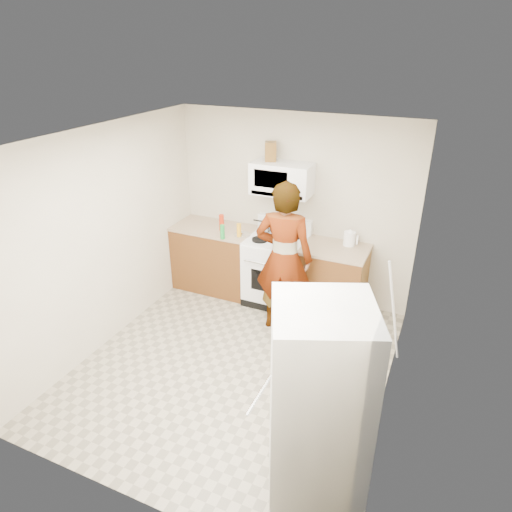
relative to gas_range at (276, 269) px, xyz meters
The scene contains 20 objects.
floor 1.56m from the gas_range, 86.14° to the right, with size 3.60×3.60×0.00m, color gray.
back_wall 0.83m from the gas_range, 72.00° to the left, with size 3.20×0.02×2.50m, color beige.
right_wall 2.37m from the gas_range, 41.25° to the right, with size 0.02×3.60×2.50m, color beige.
cabinet_left 0.94m from the gas_range, behind, with size 1.12×0.62×0.90m, color brown.
counter_left 1.03m from the gas_range, behind, with size 1.14×0.64×0.04m, color #9B8669.
cabinet_right 0.78m from the gas_range, ahead, with size 0.80×0.62×0.90m, color brown.
counter_right 0.89m from the gas_range, ahead, with size 0.82×0.64×0.04m, color #9B8669.
gas_range is the anchor object (origin of this frame).
microwave 1.22m from the gas_range, 90.00° to the left, with size 0.76×0.38×0.40m, color white.
person 0.79m from the gas_range, 61.18° to the right, with size 0.69×0.45×1.89m, color tan.
fridge 2.95m from the gas_range, 62.49° to the right, with size 0.70×0.70×1.70m, color white.
kettle 1.07m from the gas_range, 10.35° to the left, with size 0.15×0.15×0.18m, color white.
jug 1.55m from the gas_range, 137.03° to the left, with size 0.14×0.14×0.24m, color brown.
saucepan 0.58m from the gas_range, 130.61° to the left, with size 0.24×0.24×0.13m, color #AAAAAE.
tray 0.51m from the gas_range, 30.03° to the right, with size 0.25×0.16×0.05m, color white.
bottle_spray 0.97m from the gas_range, behind, with size 0.07×0.07×0.23m, color #B8280D.
bottle_hot_sauce 0.74m from the gas_range, 161.80° to the right, with size 0.06×0.06×0.18m, color orange.
bottle_green_cap 0.89m from the gas_range, 154.81° to the right, with size 0.06×0.06×0.19m, color #198C33.
pot_lid 0.66m from the gas_range, 169.09° to the right, with size 0.22×0.22×0.01m, color silver.
broom 1.77m from the gas_range, 22.30° to the right, with size 0.03×0.03×1.24m, color silver.
Camera 1 is at (1.86, -3.62, 3.31)m, focal length 32.00 mm.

